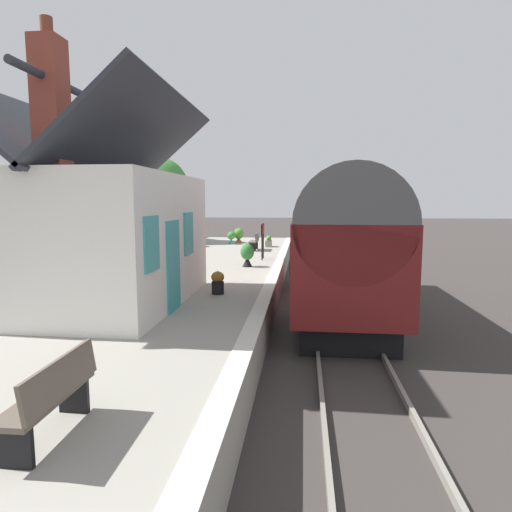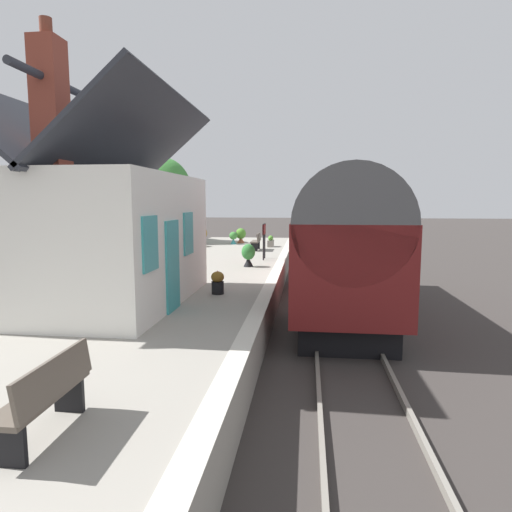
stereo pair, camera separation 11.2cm
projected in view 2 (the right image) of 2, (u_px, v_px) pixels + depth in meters
ground_plane at (308, 305)px, 14.80m from camera, size 160.00×160.00×0.00m
platform at (195, 288)px, 15.20m from camera, size 32.00×5.85×0.95m
platform_edge_coping at (274, 276)px, 14.82m from camera, size 32.00×0.36×0.02m
rail_near at (357, 304)px, 14.61m from camera, size 52.00×0.08×0.14m
rail_far at (314, 303)px, 14.77m from camera, size 52.00×0.08×0.14m
train at (338, 242)px, 13.82m from camera, size 9.73×2.73×4.32m
station_building at (100, 233)px, 10.88m from camera, size 6.19×4.33×6.10m
bench_near_building at (257, 241)px, 22.85m from camera, size 1.40×0.45×0.88m
bench_by_lamp at (46, 394)px, 4.69m from camera, size 1.41×0.46×0.88m
planter_edge_far at (202, 242)px, 24.65m from camera, size 0.83×0.32×0.57m
planter_by_door at (248, 254)px, 17.04m from camera, size 0.53×0.53×0.89m
planter_corner_building at (241, 235)px, 26.80m from camera, size 0.63×0.63×0.92m
planter_edge_near at (218, 282)px, 12.00m from camera, size 0.36×0.36×0.67m
planter_bench_left at (201, 235)px, 25.89m from camera, size 0.68×0.68×1.04m
planter_bench_right at (233, 237)px, 26.01m from camera, size 0.48×0.48×0.78m
planter_under_sign at (271, 241)px, 24.60m from camera, size 0.73×0.32×0.63m
station_sign_board at (264, 232)px, 19.13m from camera, size 0.96×0.06×1.57m
tree_distant at (163, 191)px, 27.44m from camera, size 3.53×3.55×6.22m
tree_far_right at (99, 157)px, 28.87m from camera, size 4.39×4.44×9.22m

